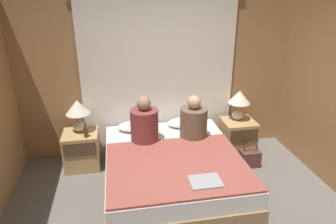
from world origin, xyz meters
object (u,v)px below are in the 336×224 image
Objects in this scene: person_left_in_bed at (144,124)px; pillow_right at (186,122)px; bed at (172,170)px; beer_bottle_on_left_stand at (86,132)px; nightstand_left at (82,150)px; lamp_left at (78,110)px; lamp_right at (239,100)px; handbag_on_floor at (250,158)px; nightstand_right at (238,136)px; person_right_in_bed at (194,121)px; pillow_left at (137,126)px; laptop_on_bed at (205,181)px.

pillow_right is at bearing 29.33° from person_left_in_bed.
person_left_in_bed is (-0.30, 0.40, 0.50)m from bed.
nightstand_left is at bearing 125.36° from beer_bottle_on_left_stand.
lamp_right is at bearing 0.00° from lamp_left.
nightstand_left is 1.37× the size of handbag_on_floor.
bed is 1.38m from nightstand_right.
handbag_on_floor is (2.39, -0.42, -0.14)m from nightstand_left.
beer_bottle_on_left_stand is at bearing 173.27° from person_right_in_bed.
beer_bottle_on_left_stand is at bearing 152.32° from bed.
bed is 4.99× the size of handbag_on_floor.
nightstand_left is at bearing 168.76° from person_right_in_bed.
beer_bottle_on_left_stand reaches higher than bed.
person_right_in_bed reaches higher than nightstand_left.
beer_bottle_on_left_stand is (-0.71, -0.20, 0.07)m from pillow_left.
nightstand_right is at bearing -90.00° from lamp_right.
lamp_left reaches higher than pillow_right.
person_left_in_bed is 0.68m from person_right_in_bed.
nightstand_left is 1.58m from pillow_right.
nightstand_left is at bearing -177.51° from pillow_right.
lamp_right is at bearing 14.36° from person_left_in_bed.
nightstand_right reaches higher than handbag_on_floor.
handbag_on_floor is at bearing 44.81° from laptop_on_bed.
nightstand_left is 0.87× the size of person_right_in_bed.
person_right_in_bed is at bearing -159.02° from nightstand_right.
nightstand_right is 0.86m from pillow_right.
nightstand_left and laptop_on_bed have the same top height.
nightstand_left is 1.15× the size of lamp_left.
lamp_left is 2.06m from laptop_on_bed.
lamp_right is at bearing 0.10° from pillow_left.
lamp_right is 1.58m from pillow_left.
pillow_right is at bearing 84.31° from laptop_on_bed.
person_right_in_bed is at bearing 82.11° from laptop_on_bed.
nightstand_right reaches higher than bed.
person_right_in_bed is 1.83× the size of laptop_on_bed.
bed is at bearing -149.14° from nightstand_right.
person_right_in_bed is 1.47m from beer_bottle_on_left_stand.
laptop_on_bed is (1.41, -1.47, -0.33)m from lamp_left.
lamp_left is at bearing 90.00° from nightstand_left.
beer_bottle_on_left_stand reaches higher than pillow_right.
beer_bottle_on_left_stand is (-1.08, 0.57, 0.37)m from bed.
person_right_in_bed is (0.00, -0.38, 0.18)m from pillow_right.
person_left_in_bed is (0.88, -0.38, -0.11)m from lamp_left.
person_left_in_bed reaches higher than pillow_right.
person_right_in_bed is at bearing -11.24° from nightstand_left.
laptop_on_bed is at bearing -97.89° from person_right_in_bed.
person_right_in_bed reaches higher than handbag_on_floor.
beer_bottle_on_left_stand is at bearing -171.99° from pillow_right.
lamp_left is 2.25× the size of beer_bottle_on_left_stand.
person_right_in_bed reaches higher than bed.
pillow_left is at bearing 100.50° from person_left_in_bed.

